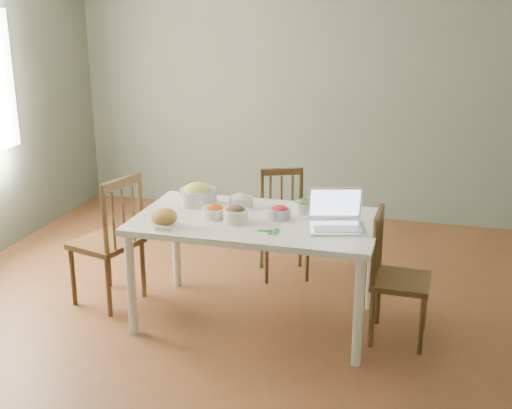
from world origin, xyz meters
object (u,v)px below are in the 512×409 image
(chair_far, at_px, (284,225))
(chair_left, at_px, (106,240))
(laptop, at_px, (338,211))
(bowl_squash, at_px, (198,194))
(bread_boule, at_px, (164,217))
(dining_table, at_px, (256,271))
(chair_right, at_px, (401,278))

(chair_far, height_order, chair_left, chair_left)
(laptop, bearing_deg, bowl_squash, 150.38)
(chair_left, height_order, bread_boule, chair_left)
(chair_left, relative_size, bread_boule, 5.70)
(dining_table, height_order, bowl_squash, bowl_squash)
(bowl_squash, bearing_deg, chair_far, 52.16)
(chair_left, distance_m, chair_right, 2.14)
(dining_table, distance_m, laptop, 0.76)
(bowl_squash, relative_size, laptop, 0.74)
(bread_boule, bearing_deg, bowl_squash, 83.12)
(dining_table, xyz_separation_m, bread_boule, (-0.55, -0.28, 0.44))
(dining_table, distance_m, chair_right, 0.99)
(chair_far, distance_m, bread_boule, 1.31)
(chair_far, height_order, laptop, laptop)
(bread_boule, bearing_deg, laptop, 10.96)
(dining_table, relative_size, laptop, 4.55)
(bread_boule, height_order, laptop, laptop)
(chair_left, bearing_deg, chair_far, 141.10)
(chair_right, height_order, bread_boule, same)
(chair_far, distance_m, bowl_squash, 0.90)
(laptop, bearing_deg, dining_table, 157.94)
(chair_far, height_order, chair_right, chair_right)
(chair_left, xyz_separation_m, chair_right, (2.13, -0.00, -0.05))
(dining_table, height_order, chair_far, chair_far)
(chair_right, distance_m, laptop, 0.62)
(bread_boule, bearing_deg, chair_left, 153.53)
(chair_left, xyz_separation_m, bowl_squash, (0.66, 0.19, 0.35))
(chair_right, relative_size, bread_boule, 5.08)
(chair_left, height_order, laptop, laptop)
(bread_boule, relative_size, bowl_squash, 0.65)
(dining_table, xyz_separation_m, chair_left, (-1.15, 0.02, 0.11))
(chair_right, distance_m, bowl_squash, 1.54)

